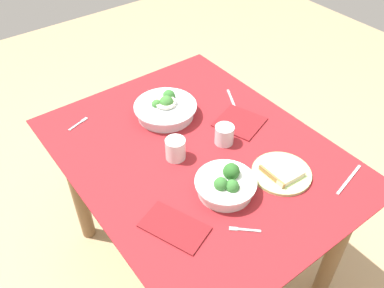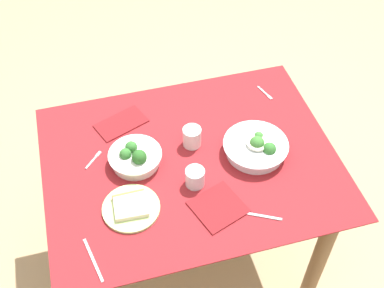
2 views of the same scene
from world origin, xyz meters
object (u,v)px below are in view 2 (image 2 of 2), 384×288
object	(u,v)px
water_glass_side	(192,137)
broccoli_bowl_near	(135,157)
table_knife_left	(93,260)
napkin_folded_lower	(121,123)
water_glass_center	(195,177)
napkin_folded_upper	(218,207)
fork_by_far_bowl	(265,93)
bread_side_plate	(131,207)
table_knife_right	(256,215)
fork_by_near_bowl	(94,159)
broccoli_bowl_far	(256,147)

from	to	relation	value
water_glass_side	broccoli_bowl_near	bearing A→B (deg)	9.08
table_knife_left	napkin_folded_lower	distance (m)	0.66
water_glass_center	napkin_folded_upper	world-z (taller)	water_glass_center
fork_by_far_bowl	bread_side_plate	bearing A→B (deg)	-74.77
napkin_folded_upper	table_knife_right	bearing A→B (deg)	150.60
table_knife_left	table_knife_right	size ratio (longest dim) A/B	0.95
bread_side_plate	water_glass_side	bearing A→B (deg)	-140.16
fork_by_near_bowl	napkin_folded_lower	world-z (taller)	napkin_folded_lower
water_glass_center	table_knife_left	xyz separation A→B (m)	(0.43, 0.23, -0.04)
fork_by_near_bowl	water_glass_side	bearing A→B (deg)	-49.94
table_knife_left	napkin_folded_upper	distance (m)	0.50
broccoli_bowl_far	table_knife_right	size ratio (longest dim) A/B	1.37
bread_side_plate	fork_by_far_bowl	world-z (taller)	bread_side_plate
napkin_folded_upper	napkin_folded_lower	size ratio (longest dim) A/B	0.84
water_glass_center	fork_by_far_bowl	world-z (taller)	water_glass_center
broccoli_bowl_near	table_knife_left	world-z (taller)	broccoli_bowl_near
table_knife_right	fork_by_near_bowl	bearing A→B (deg)	-10.84
broccoli_bowl_near	water_glass_center	xyz separation A→B (m)	(-0.21, 0.17, 0.00)
broccoli_bowl_far	napkin_folded_upper	bearing A→B (deg)	43.69
bread_side_plate	water_glass_side	distance (m)	0.40
fork_by_far_bowl	broccoli_bowl_near	bearing A→B (deg)	-87.05
broccoli_bowl_far	napkin_folded_lower	world-z (taller)	broccoli_bowl_far
bread_side_plate	table_knife_left	world-z (taller)	bread_side_plate
broccoli_bowl_far	table_knife_right	bearing A→B (deg)	70.09
water_glass_center	napkin_folded_lower	size ratio (longest dim) A/B	0.36
table_knife_left	napkin_folded_lower	xyz separation A→B (m)	(-0.21, -0.63, 0.00)
bread_side_plate	fork_by_near_bowl	xyz separation A→B (m)	(0.10, -0.28, -0.01)
broccoli_bowl_far	napkin_folded_upper	world-z (taller)	broccoli_bowl_far
broccoli_bowl_far	napkin_folded_lower	bearing A→B (deg)	-31.49
fork_by_far_bowl	napkin_folded_upper	size ratio (longest dim) A/B	0.56
broccoli_bowl_near	napkin_folded_upper	size ratio (longest dim) A/B	1.20
bread_side_plate	napkin_folded_lower	distance (m)	0.45
fork_by_near_bowl	table_knife_left	size ratio (longest dim) A/B	0.44
bread_side_plate	fork_by_near_bowl	bearing A→B (deg)	-69.89
broccoli_bowl_far	table_knife_left	distance (m)	0.79
fork_by_far_bowl	napkin_folded_lower	size ratio (longest dim) A/B	0.47
fork_by_near_bowl	table_knife_left	world-z (taller)	same
broccoli_bowl_near	table_knife_left	distance (m)	0.46
fork_by_far_bowl	table_knife_left	world-z (taller)	same
broccoli_bowl_near	table_knife_left	size ratio (longest dim) A/B	1.16
fork_by_far_bowl	water_glass_center	bearing A→B (deg)	-65.41
water_glass_side	table_knife_left	bearing A→B (deg)	42.45
broccoli_bowl_near	fork_by_near_bowl	xyz separation A→B (m)	(0.16, -0.06, -0.03)
broccoli_bowl_far	broccoli_bowl_near	size ratio (longest dim) A/B	1.24
fork_by_near_bowl	table_knife_left	distance (m)	0.46
table_knife_right	napkin_folded_lower	distance (m)	0.73
table_knife_right	napkin_folded_upper	bearing A→B (deg)	-1.99
fork_by_far_bowl	napkin_folded_lower	xyz separation A→B (m)	(0.68, 0.02, 0.00)
napkin_folded_upper	water_glass_center	bearing A→B (deg)	-67.87
napkin_folded_lower	table_knife_right	bearing A→B (deg)	123.80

